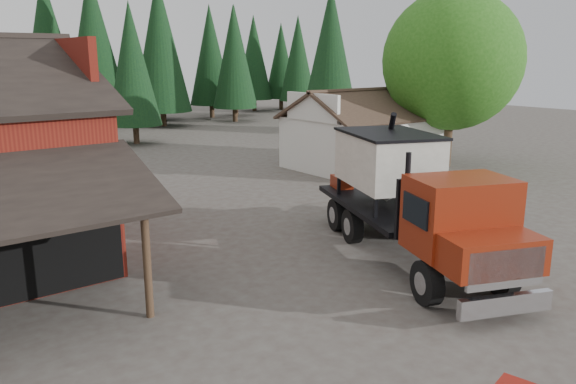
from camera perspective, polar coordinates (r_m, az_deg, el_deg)
ground at (r=16.36m, az=7.88°, el=-9.66°), size 120.00×120.00×0.00m
farmhouse at (r=33.76m, az=7.67°, el=5.37°), size 8.60×6.42×4.65m
deciduous_tree at (r=34.54m, az=16.36°, el=12.21°), size 8.00×8.00×10.20m
conifer_backdrop at (r=53.88m, az=-26.09°, el=5.37°), size 76.00×16.00×16.00m
near_pine_b at (r=43.77m, az=-15.59°, el=12.41°), size 3.96×3.96×10.40m
near_pine_c at (r=49.04m, az=4.33°, el=14.11°), size 4.84×4.84×12.40m
feed_truck at (r=18.31m, az=12.34°, el=-0.31°), size 6.31×10.31×4.54m
silver_car at (r=23.81m, az=16.30°, el=-0.47°), size 6.82×5.53×1.73m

